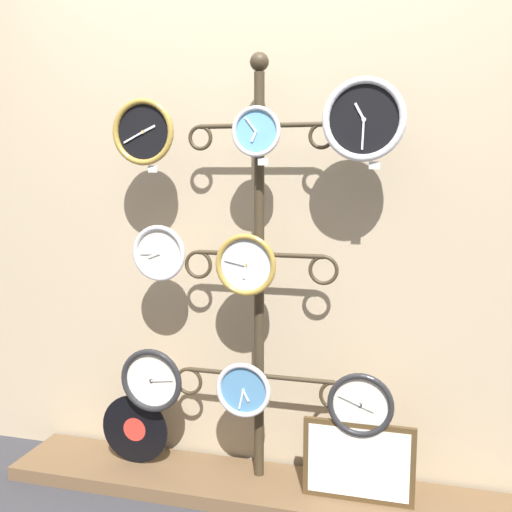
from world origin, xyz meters
The scene contains 16 objects.
shop_wall centered at (0.00, 0.57, 1.40)m, with size 4.40×0.04×2.80m.
low_shelf centered at (0.00, 0.35, 0.03)m, with size 2.20×0.36×0.06m.
display_stand centered at (0.00, 0.41, 0.70)m, with size 0.77×0.34×1.84m.
clock_top_left centered at (-0.46, 0.32, 1.53)m, with size 0.27×0.04×0.27m.
clock_top_center centered at (0.01, 0.32, 1.52)m, with size 0.20×0.04×0.20m.
clock_top_right centered at (0.42, 0.31, 1.56)m, with size 0.31×0.04×0.31m.
clock_middle_left centered at (-0.41, 0.33, 1.03)m, with size 0.24×0.04×0.24m.
clock_middle_center centered at (-0.03, 0.32, 1.00)m, with size 0.25×0.04×0.25m.
clock_bottom_left centered at (-0.46, 0.33, 0.47)m, with size 0.28×0.04×0.28m.
clock_bottom_center centered at (-0.04, 0.32, 0.47)m, with size 0.24×0.04×0.24m.
clock_bottom_right centered at (0.44, 0.30, 0.47)m, with size 0.26×0.04×0.26m.
vinyl_record centered at (-0.57, 0.36, 0.22)m, with size 0.32×0.01×0.32m.
picture_frame centered at (0.44, 0.31, 0.22)m, with size 0.44×0.02×0.33m.
price_tag_upper centered at (-0.43, 0.32, 1.38)m, with size 0.04×0.00×0.03m.
price_tag_mid centered at (0.04, 0.31, 1.41)m, with size 0.04×0.00×0.03m.
price_tag_lower centered at (0.47, 0.31, 1.39)m, with size 0.04×0.00×0.03m.
Camera 1 is at (0.63, -1.95, 1.38)m, focal length 42.00 mm.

